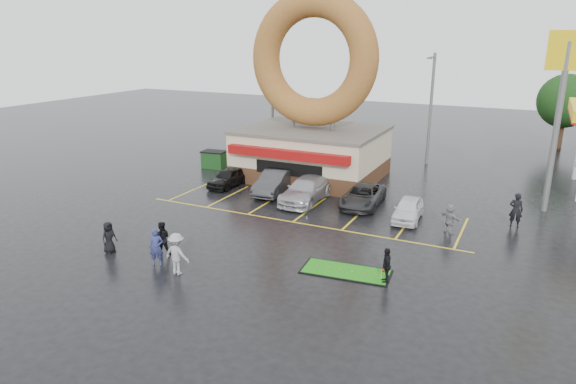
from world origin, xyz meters
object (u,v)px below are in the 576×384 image
at_px(donut_shop, 312,118).
at_px(dumpster, 214,160).
at_px(shell_sign, 562,89).
at_px(car_black, 228,177).
at_px(putting_green, 346,271).
at_px(car_grey, 363,196).
at_px(person_cameraman, 387,265).
at_px(car_white, 408,209).
at_px(streetlight_mid, 431,106).
at_px(person_blue, 156,247).
at_px(car_dgrey, 275,182).
at_px(car_silver, 306,190).
at_px(streetlight_left, 272,99).

relative_size(donut_shop, dumpster, 7.50).
bearing_deg(dumpster, shell_sign, -6.58).
relative_size(car_black, putting_green, 0.92).
xyz_separation_m(donut_shop, car_grey, (5.68, -4.97, -3.81)).
relative_size(person_cameraman, dumpster, 0.90).
bearing_deg(donut_shop, car_white, -35.24).
distance_m(streetlight_mid, person_blue, 26.78).
bearing_deg(car_grey, car_dgrey, 176.24).
distance_m(donut_shop, car_silver, 7.11).
xyz_separation_m(streetlight_left, car_grey, (12.68, -11.92, -4.13)).
distance_m(car_silver, person_cameraman, 11.82).
xyz_separation_m(car_silver, putting_green, (5.90, -8.70, -0.73)).
height_order(donut_shop, car_dgrey, donut_shop).
bearing_deg(donut_shop, dumpster, -173.53).
bearing_deg(streetlight_left, car_dgrey, -61.59).
height_order(streetlight_mid, car_black, streetlight_mid).
height_order(streetlight_mid, car_white, streetlight_mid).
bearing_deg(streetlight_left, person_cameraman, -51.87).
bearing_deg(donut_shop, car_black, -130.64).
relative_size(donut_shop, car_grey, 2.87).
distance_m(streetlight_left, dumpster, 8.98).
bearing_deg(car_black, streetlight_left, 103.92).
relative_size(car_white, putting_green, 0.89).
relative_size(car_black, dumpster, 2.14).
distance_m(car_white, putting_green, 8.21).
xyz_separation_m(car_black, dumpster, (-3.94, 4.04, -0.01)).
height_order(car_dgrey, dumpster, car_dgrey).
bearing_deg(car_silver, dumpster, 154.67).
bearing_deg(streetlight_mid, car_white, -82.59).
relative_size(car_dgrey, car_grey, 1.00).
bearing_deg(shell_sign, car_white, -143.58).
height_order(car_silver, car_white, car_silver).
bearing_deg(car_silver, streetlight_mid, 69.75).
height_order(car_dgrey, car_silver, car_dgrey).
distance_m(streetlight_mid, person_cameraman, 23.06).
relative_size(streetlight_left, car_dgrey, 1.91).
bearing_deg(person_blue, streetlight_left, 74.33).
distance_m(shell_sign, person_cameraman, 16.30).
height_order(shell_sign, car_dgrey, shell_sign).
bearing_deg(streetlight_left, car_silver, -54.25).
bearing_deg(car_dgrey, streetlight_left, 112.32).
xyz_separation_m(streetlight_left, person_blue, (6.77, -24.49, -3.89)).
distance_m(streetlight_mid, car_black, 17.63).
height_order(person_cameraman, putting_green, person_cameraman).
bearing_deg(car_black, dumpster, 135.25).
bearing_deg(car_dgrey, car_black, 173.91).
bearing_deg(car_white, car_silver, 170.95).
distance_m(car_white, dumpster, 17.86).
height_order(shell_sign, putting_green, shell_sign).
bearing_deg(person_cameraman, car_silver, -161.76).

